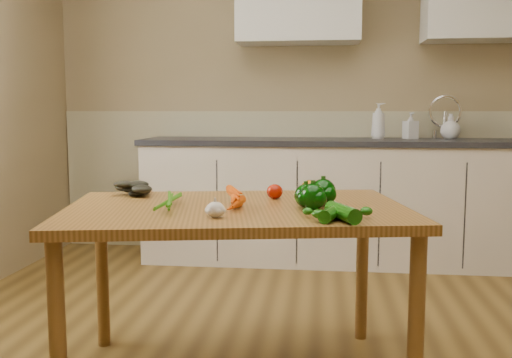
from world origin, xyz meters
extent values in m
cube|color=#9B855D|center=(0.00, 2.51, 1.30)|extent=(4.00, 0.02, 2.60)
cube|color=tan|center=(0.00, 2.48, 0.55)|extent=(3.98, 0.03, 1.10)
cube|color=beige|center=(0.20, 2.19, 0.43)|extent=(2.80, 0.60, 0.86)
cube|color=#2C2D32|center=(0.20, 2.19, 0.88)|extent=(2.84, 0.64, 0.04)
cube|color=#99999E|center=(0.98, 2.19, 0.84)|extent=(0.55, 0.42, 0.10)
cylinder|color=silver|center=(0.98, 2.37, 1.02)|extent=(0.02, 0.02, 0.24)
cube|color=#91602A|center=(-0.25, 0.25, 0.71)|extent=(1.49, 1.10, 0.04)
cylinder|color=brown|center=(-0.79, -0.24, 0.34)|extent=(0.06, 0.06, 0.69)
cylinder|color=brown|center=(0.43, -0.01, 0.34)|extent=(0.06, 0.06, 0.69)
cylinder|color=brown|center=(-0.93, 0.50, 0.34)|extent=(0.06, 0.06, 0.69)
cylinder|color=brown|center=(0.29, 0.73, 0.34)|extent=(0.06, 0.06, 0.69)
imported|color=silver|center=(0.49, 2.25, 1.03)|extent=(0.14, 0.14, 0.26)
imported|color=silver|center=(0.73, 2.29, 1.00)|extent=(0.12, 0.12, 0.19)
imported|color=silver|center=(1.01, 2.30, 0.99)|extent=(0.17, 0.17, 0.18)
ellipsoid|color=beige|center=(-0.29, -0.01, 0.75)|extent=(0.07, 0.07, 0.06)
sphere|color=#033002|center=(0.03, 0.26, 0.77)|extent=(0.09, 0.09, 0.09)
sphere|color=#033002|center=(0.09, 0.31, 0.78)|extent=(0.11, 0.11, 0.11)
sphere|color=#033002|center=(0.06, 0.20, 0.77)|extent=(0.10, 0.10, 0.10)
ellipsoid|color=#971202|center=(-0.11, 0.45, 0.76)|extent=(0.07, 0.07, 0.06)
ellipsoid|color=#CE5C05|center=(0.03, 0.53, 0.76)|extent=(0.08, 0.08, 0.07)
ellipsoid|color=#CE5C05|center=(0.10, 0.41, 0.76)|extent=(0.08, 0.08, 0.07)
cylinder|color=#0F4707|center=(0.16, -0.01, 0.75)|extent=(0.13, 0.19, 0.06)
cylinder|color=#0F4707|center=(0.13, 0.00, 0.75)|extent=(0.10, 0.19, 0.05)
camera|label=1|loc=(0.09, -1.99, 1.11)|focal=40.00mm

